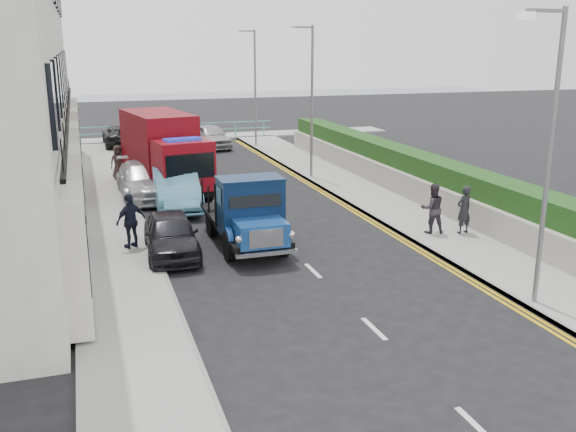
# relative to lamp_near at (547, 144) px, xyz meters

# --- Properties ---
(ground) EXTENTS (120.00, 120.00, 0.00)m
(ground) POSITION_rel_lamp_near_xyz_m (-4.18, 2.00, -4.00)
(ground) COLOR black
(ground) RESTS_ON ground
(pavement_west) EXTENTS (2.40, 38.00, 0.12)m
(pavement_west) POSITION_rel_lamp_near_xyz_m (-9.38, 11.00, -3.94)
(pavement_west) COLOR gray
(pavement_west) RESTS_ON ground
(pavement_east) EXTENTS (2.60, 38.00, 0.12)m
(pavement_east) POSITION_rel_lamp_near_xyz_m (1.12, 11.00, -3.94)
(pavement_east) COLOR gray
(pavement_east) RESTS_ON ground
(promenade) EXTENTS (30.00, 2.50, 0.12)m
(promenade) POSITION_rel_lamp_near_xyz_m (-4.18, 31.00, -3.94)
(promenade) COLOR gray
(promenade) RESTS_ON ground
(sea_plane) EXTENTS (120.00, 120.00, 0.00)m
(sea_plane) POSITION_rel_lamp_near_xyz_m (-4.18, 62.00, -4.00)
(sea_plane) COLOR slate
(sea_plane) RESTS_ON ground
(garden_east) EXTENTS (1.45, 28.00, 1.75)m
(garden_east) POSITION_rel_lamp_near_xyz_m (3.03, 11.00, -3.10)
(garden_east) COLOR #B2AD9E
(garden_east) RESTS_ON ground
(seafront_railing) EXTENTS (13.00, 0.08, 1.11)m
(seafront_railing) POSITION_rel_lamp_near_xyz_m (-4.18, 30.20, -3.42)
(seafront_railing) COLOR #59B2A5
(seafront_railing) RESTS_ON ground
(lamp_near) EXTENTS (1.23, 0.18, 7.00)m
(lamp_near) POSITION_rel_lamp_near_xyz_m (0.00, 0.00, 0.00)
(lamp_near) COLOR slate
(lamp_near) RESTS_ON ground
(lamp_mid) EXTENTS (1.23, 0.18, 7.00)m
(lamp_mid) POSITION_rel_lamp_near_xyz_m (0.00, 16.00, 0.00)
(lamp_mid) COLOR slate
(lamp_mid) RESTS_ON ground
(lamp_far) EXTENTS (1.23, 0.18, 7.00)m
(lamp_far) POSITION_rel_lamp_near_xyz_m (0.00, 26.00, 0.00)
(lamp_far) COLOR slate
(lamp_far) RESTS_ON ground
(bedford_lorry) EXTENTS (1.99, 4.89, 2.29)m
(bedford_lorry) POSITION_rel_lamp_near_xyz_m (-5.39, 6.39, -2.94)
(bedford_lorry) COLOR black
(bedford_lorry) RESTS_ON ground
(red_lorry) EXTENTS (3.21, 6.67, 3.35)m
(red_lorry) POSITION_rel_lamp_near_xyz_m (-6.82, 15.35, -2.21)
(red_lorry) COLOR black
(red_lorry) RESTS_ON ground
(parked_car_front) EXTENTS (1.74, 3.91, 1.30)m
(parked_car_front) POSITION_rel_lamp_near_xyz_m (-7.78, 6.66, -3.34)
(parked_car_front) COLOR black
(parked_car_front) RESTS_ON ground
(parked_car_mid) EXTENTS (1.87, 4.78, 1.55)m
(parked_car_mid) POSITION_rel_lamp_near_xyz_m (-6.78, 12.39, -3.22)
(parked_car_mid) COLOR #5CA4C6
(parked_car_mid) RESTS_ON ground
(parked_car_rear) EXTENTS (2.15, 4.99, 1.43)m
(parked_car_rear) POSITION_rel_lamp_near_xyz_m (-7.78, 14.64, -3.28)
(parked_car_rear) COLOR silver
(parked_car_rear) RESTS_ON ground
(seafront_car_left) EXTENTS (2.29, 4.91, 1.36)m
(seafront_car_left) POSITION_rel_lamp_near_xyz_m (-7.68, 29.00, -3.32)
(seafront_car_left) COLOR black
(seafront_car_left) RESTS_ON ground
(seafront_car_right) EXTENTS (2.14, 4.32, 1.42)m
(seafront_car_right) POSITION_rel_lamp_near_xyz_m (-2.55, 26.64, -3.29)
(seafront_car_right) COLOR #A7A6AB
(seafront_car_right) RESTS_ON ground
(pedestrian_east_near) EXTENTS (0.66, 0.51, 1.60)m
(pedestrian_east_near) POSITION_rel_lamp_near_xyz_m (1.69, 5.60, -3.08)
(pedestrian_east_near) COLOR black
(pedestrian_east_near) RESTS_ON pavement_east
(pedestrian_east_far) EXTENTS (0.91, 0.77, 1.66)m
(pedestrian_east_far) POSITION_rel_lamp_near_xyz_m (0.73, 5.97, -3.04)
(pedestrian_east_far) COLOR #312A33
(pedestrian_east_far) RESTS_ON pavement_east
(pedestrian_west_near) EXTENTS (1.08, 0.83, 1.70)m
(pedestrian_west_near) POSITION_rel_lamp_near_xyz_m (-8.87, 7.41, -3.03)
(pedestrian_west_near) COLOR black
(pedestrian_west_near) RESTS_ON pavement_west
(pedestrian_west_far) EXTENTS (0.85, 0.65, 1.57)m
(pedestrian_west_far) POSITION_rel_lamp_near_xyz_m (-8.58, 18.18, -3.09)
(pedestrian_west_far) COLOR #3D2E2B
(pedestrian_west_far) RESTS_ON pavement_west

